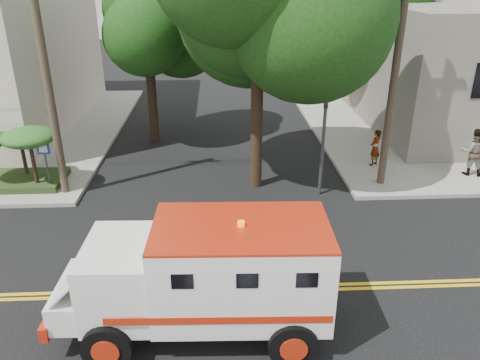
{
  "coord_description": "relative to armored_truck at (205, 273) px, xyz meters",
  "views": [
    {
      "loc": [
        0.07,
        -9.93,
        7.59
      ],
      "look_at": [
        0.74,
        3.45,
        1.6
      ],
      "focal_mm": 35.0,
      "sensor_mm": 36.0,
      "label": 1
    }
  ],
  "objects": [
    {
      "name": "ground",
      "position": [
        0.26,
        1.42,
        -1.56
      ],
      "size": [
        100.0,
        100.0,
        0.0
      ],
      "primitive_type": "plane",
      "color": "black",
      "rests_on": "ground"
    },
    {
      "name": "sidewalk_ne",
      "position": [
        13.76,
        14.92,
        -1.49
      ],
      "size": [
        17.0,
        17.0,
        0.15
      ],
      "primitive_type": "cube",
      "color": "gray",
      "rests_on": "ground"
    },
    {
      "name": "utility_pole_left",
      "position": [
        -5.34,
        7.42,
        2.94
      ],
      "size": [
        0.28,
        0.28,
        9.0
      ],
      "primitive_type": "cylinder",
      "color": "#382D23",
      "rests_on": "ground"
    },
    {
      "name": "utility_pole_right",
      "position": [
        6.56,
        7.62,
        2.94
      ],
      "size": [
        0.28,
        0.28,
        9.0
      ],
      "primitive_type": "cylinder",
      "color": "#382D23",
      "rests_on": "ground"
    },
    {
      "name": "tree_left",
      "position": [
        -2.41,
        13.2,
        4.17
      ],
      "size": [
        4.48,
        4.2,
        7.7
      ],
      "color": "black",
      "rests_on": "ground"
    },
    {
      "name": "tree_right",
      "position": [
        9.11,
        17.19,
        4.53
      ],
      "size": [
        4.8,
        4.5,
        8.2
      ],
      "color": "black",
      "rests_on": "ground"
    },
    {
      "name": "traffic_signal",
      "position": [
        4.06,
        7.02,
        0.66
      ],
      "size": [
        0.15,
        0.18,
        3.6
      ],
      "color": "#3F3F42",
      "rests_on": "ground"
    },
    {
      "name": "accessibility_sign",
      "position": [
        -5.94,
        7.59,
        -0.2
      ],
      "size": [
        0.45,
        0.1,
        2.02
      ],
      "color": "#3F3F42",
      "rests_on": "ground"
    },
    {
      "name": "palm_planter",
      "position": [
        -7.17,
        8.04,
        0.08
      ],
      "size": [
        3.52,
        2.63,
        2.36
      ],
      "color": "#1E3314",
      "rests_on": "sidewalk_nw"
    },
    {
      "name": "armored_truck",
      "position": [
        0.0,
        0.0,
        0.0
      ],
      "size": [
        6.1,
        2.61,
        2.74
      ],
      "rotation": [
        0.0,
        0.0,
        -0.03
      ],
      "color": "white",
      "rests_on": "ground"
    },
    {
      "name": "pedestrian_a",
      "position": [
        6.84,
        9.39,
        -0.65
      ],
      "size": [
        0.66,
        0.64,
        1.53
      ],
      "primitive_type": "imported",
      "rotation": [
        0.0,
        0.0,
        3.85
      ],
      "color": "gray",
      "rests_on": "sidewalk_ne"
    },
    {
      "name": "pedestrian_b",
      "position": [
        10.37,
        8.24,
        -0.46
      ],
      "size": [
        1.1,
        0.96,
        1.9
      ],
      "primitive_type": "imported",
      "rotation": [
        0.0,
        0.0,
        2.85
      ],
      "color": "gray",
      "rests_on": "sidewalk_ne"
    }
  ]
}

